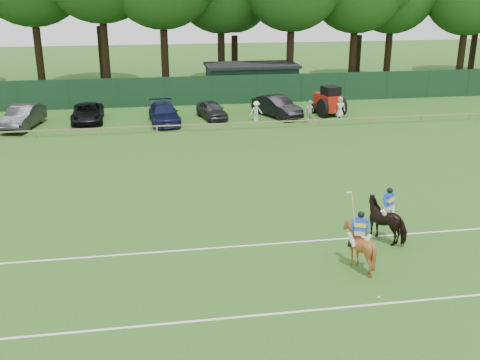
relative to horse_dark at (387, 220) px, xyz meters
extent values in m
plane|color=#1E4C14|center=(-5.86, 1.33, -0.86)|extent=(160.00, 160.00, 0.00)
imported|color=black|center=(0.00, 0.00, 0.00)|extent=(1.96, 2.19, 1.72)
imported|color=brown|center=(-2.00, -2.09, -0.02)|extent=(1.88, 1.96, 1.68)
imported|color=#29292B|center=(-18.41, 22.25, -0.04)|extent=(2.65, 5.22, 1.64)
imported|color=black|center=(-13.95, 23.41, -0.17)|extent=(2.46, 5.03, 1.37)
imported|color=#12173A|center=(-8.22, 22.08, -0.12)|extent=(2.44, 5.21, 1.47)
imported|color=#2D2D2F|center=(-4.51, 23.04, -0.18)|extent=(2.42, 4.23, 1.35)
imported|color=black|center=(0.66, 22.92, -0.06)|extent=(3.48, 5.12, 1.60)
imported|color=white|center=(-1.23, 21.73, -0.10)|extent=(1.07, 0.74, 1.51)
imported|color=silver|center=(2.58, 20.37, 0.00)|extent=(1.07, 0.90, 1.71)
imported|color=silver|center=(5.44, 21.71, -0.04)|extent=(0.91, 0.70, 1.64)
cube|color=silver|center=(0.00, 0.00, 0.60)|extent=(0.44, 0.42, 0.18)
cube|color=blue|center=(0.00, 0.00, 0.92)|extent=(0.50, 0.48, 0.51)
cube|color=yellow|center=(0.00, 0.00, 0.90)|extent=(0.52, 0.49, 0.18)
sphere|color=black|center=(0.00, 0.00, 1.29)|extent=(0.25, 0.25, 0.25)
cylinder|color=silver|center=(0.24, 0.12, 0.30)|extent=(0.33, 0.49, 0.59)
cylinder|color=silver|center=(-0.18, -0.20, 0.30)|extent=(0.50, 0.24, 0.59)
cube|color=silver|center=(-2.00, -2.09, 0.56)|extent=(0.44, 0.39, 0.18)
cube|color=blue|center=(-2.00, -2.09, 0.88)|extent=(0.49, 0.45, 0.51)
cube|color=yellow|center=(-2.00, -2.09, 0.86)|extent=(0.51, 0.44, 0.18)
sphere|color=black|center=(-2.00, -2.09, 1.25)|extent=(0.25, 0.25, 0.25)
cylinder|color=silver|center=(-1.79, -2.25, 0.26)|extent=(0.48, 0.27, 0.59)
cylinder|color=silver|center=(-2.26, -2.03, 0.26)|extent=(0.38, 0.46, 0.59)
cylinder|color=tan|center=(-2.25, -1.92, 1.43)|extent=(0.06, 0.64, 1.17)
sphere|color=silver|center=(-2.08, -4.33, -0.82)|extent=(0.09, 0.09, 0.09)
cube|color=silver|center=(-5.86, -4.67, -0.85)|extent=(60.00, 0.10, 0.01)
cube|color=silver|center=(-5.86, 0.33, -0.85)|extent=(60.00, 0.10, 0.01)
cube|color=#997F5B|center=(-5.86, 19.33, -0.41)|extent=(62.00, 0.08, 0.08)
cube|color=#14351E|center=(-5.86, 28.33, 0.39)|extent=(92.00, 0.04, 2.50)
cube|color=#14331E|center=(0.14, 31.33, 0.54)|extent=(8.00, 4.00, 2.80)
cube|color=black|center=(0.14, 31.33, 2.06)|extent=(8.40, 4.40, 0.24)
cube|color=red|center=(4.78, 22.83, 0.17)|extent=(1.75, 2.57, 1.27)
cube|color=black|center=(4.86, 22.45, 1.05)|extent=(1.42, 1.50, 0.88)
cylinder|color=black|center=(4.12, 21.98, -0.13)|extent=(0.61, 1.50, 1.47)
cylinder|color=black|center=(5.74, 22.34, -0.13)|extent=(0.61, 1.50, 1.47)
cylinder|color=black|center=(3.85, 23.63, -0.47)|extent=(0.46, 0.83, 0.78)
cylinder|color=black|center=(5.28, 23.95, -0.47)|extent=(0.46, 0.83, 0.78)
camera|label=1|loc=(-9.33, -19.74, 9.08)|focal=42.00mm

